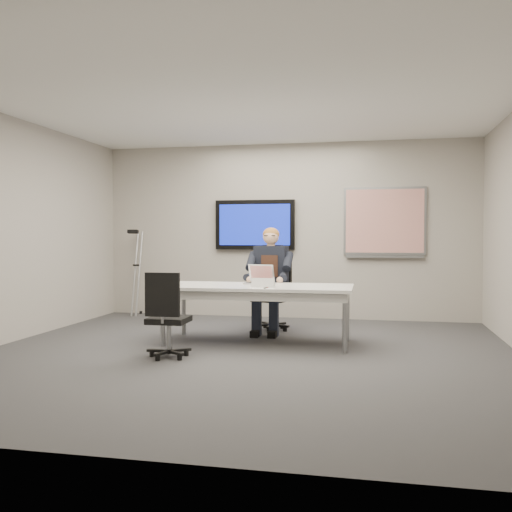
% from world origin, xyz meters
% --- Properties ---
extents(floor, '(6.00, 6.00, 0.02)m').
position_xyz_m(floor, '(0.00, 0.00, 0.00)').
color(floor, '#343437').
rests_on(floor, ground).
extents(ceiling, '(6.00, 6.00, 0.02)m').
position_xyz_m(ceiling, '(0.00, 0.00, 2.80)').
color(ceiling, white).
rests_on(ceiling, wall_back).
extents(wall_back, '(6.00, 0.02, 2.80)m').
position_xyz_m(wall_back, '(0.00, 3.00, 1.40)').
color(wall_back, '#AAA599').
rests_on(wall_back, ground).
extents(wall_front, '(6.00, 0.02, 2.80)m').
position_xyz_m(wall_front, '(0.00, -3.00, 1.40)').
color(wall_front, '#AAA599').
rests_on(wall_front, ground).
extents(wall_left, '(0.02, 6.00, 2.80)m').
position_xyz_m(wall_left, '(-3.00, 0.00, 1.40)').
color(wall_left, '#AAA599').
rests_on(wall_left, ground).
extents(conference_table, '(2.33, 1.00, 0.71)m').
position_xyz_m(conference_table, '(0.00, 0.73, 0.63)').
color(conference_table, silver).
rests_on(conference_table, ground).
extents(tv_display, '(1.30, 0.09, 0.80)m').
position_xyz_m(tv_display, '(-0.50, 2.95, 1.50)').
color(tv_display, black).
rests_on(tv_display, wall_back).
extents(whiteboard, '(1.25, 0.08, 1.10)m').
position_xyz_m(whiteboard, '(1.55, 2.97, 1.53)').
color(whiteboard, gray).
rests_on(whiteboard, wall_back).
extents(office_chair_far, '(0.60, 0.60, 1.01)m').
position_xyz_m(office_chair_far, '(0.01, 1.76, 0.31)').
color(office_chair_far, black).
rests_on(office_chair_far, ground).
extents(office_chair_near, '(0.45, 0.45, 0.93)m').
position_xyz_m(office_chair_near, '(-0.77, -0.31, 0.29)').
color(office_chair_near, black).
rests_on(office_chair_near, ground).
extents(seated_person, '(0.46, 0.80, 1.44)m').
position_xyz_m(seated_person, '(-0.00, 1.51, 0.58)').
color(seated_person, '#1F2434').
rests_on(seated_person, office_chair_far).
extents(crutch, '(0.21, 0.69, 1.50)m').
position_xyz_m(crutch, '(-2.47, 2.77, 0.73)').
color(crutch, '#A8ABB0').
rests_on(crutch, ground).
extents(laptop, '(0.38, 0.38, 0.24)m').
position_xyz_m(laptop, '(-0.02, 0.99, 0.77)').
color(laptop, silver).
rests_on(laptop, conference_table).
extents(name_tent, '(0.27, 0.09, 0.11)m').
position_xyz_m(name_tent, '(0.11, 0.52, 0.77)').
color(name_tent, silver).
rests_on(name_tent, conference_table).
extents(pen, '(0.03, 0.14, 0.01)m').
position_xyz_m(pen, '(0.18, 0.37, 0.72)').
color(pen, black).
rests_on(pen, conference_table).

